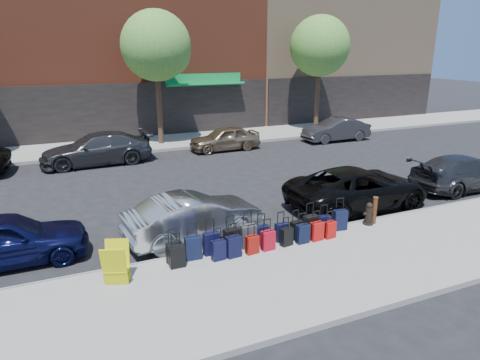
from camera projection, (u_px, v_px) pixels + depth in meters
name	position (u px, v px, depth m)	size (l,w,h in m)	color
ground	(207.00, 197.00, 16.25)	(120.00, 120.00, 0.00)	black
sidewalk_near	(294.00, 275.00, 10.53)	(60.00, 4.00, 0.15)	gray
sidewalk_far	(151.00, 143.00, 24.98)	(60.00, 4.00, 0.15)	gray
curb_near	(259.00, 242.00, 12.30)	(60.00, 0.08, 0.15)	gray
curb_far	(159.00, 151.00, 23.21)	(60.00, 0.08, 0.15)	gray
building_right	(316.00, 2.00, 35.40)	(15.00, 12.12, 18.00)	#94785B
tree_center	(159.00, 48.00, 23.20)	(3.80, 3.80, 7.27)	black
tree_right	(322.00, 48.00, 27.19)	(3.80, 3.80, 7.27)	black
suitcase_front_0	(174.00, 252.00, 10.91)	(0.41, 0.28, 0.92)	black
suitcase_front_1	(193.00, 248.00, 11.10)	(0.43, 0.25, 1.01)	black
suitcase_front_2	(211.00, 243.00, 11.36)	(0.42, 0.24, 0.99)	black
suitcase_front_3	(231.00, 240.00, 11.56)	(0.43, 0.26, 1.00)	black
suitcase_front_4	(248.00, 236.00, 11.75)	(0.44, 0.24, 1.05)	#343438
suitcase_front_5	(262.00, 235.00, 11.92)	(0.39, 0.23, 0.91)	black
suitcase_front_6	(281.00, 232.00, 12.14)	(0.37, 0.22, 0.87)	black
suitcase_front_7	(296.00, 230.00, 12.29)	(0.38, 0.24, 0.86)	black
suitcase_front_8	(310.00, 226.00, 12.45)	(0.44, 0.27, 1.01)	black
suitcase_front_9	(324.00, 224.00, 12.67)	(0.39, 0.26, 0.87)	black
suitcase_front_10	(340.00, 220.00, 12.89)	(0.44, 0.28, 1.00)	black
suitcase_back_0	(177.00, 256.00, 10.70)	(0.39, 0.22, 0.92)	black
suitcase_back_2	(218.00, 250.00, 11.07)	(0.38, 0.24, 0.86)	black
suitcase_back_3	(233.00, 247.00, 11.22)	(0.41, 0.26, 0.93)	black
suitcase_back_4	(252.00, 245.00, 11.41)	(0.36, 0.24, 0.82)	maroon
suitcase_back_5	(268.00, 240.00, 11.62)	(0.39, 0.24, 0.88)	#A30A1B
suitcase_back_6	(287.00, 237.00, 11.88)	(0.37, 0.26, 0.82)	black
suitcase_back_7	(303.00, 234.00, 12.02)	(0.38, 0.23, 0.88)	black
suitcase_back_8	(317.00, 231.00, 12.19)	(0.38, 0.24, 0.88)	#B30E0B
suitcase_back_9	(330.00, 230.00, 12.35)	(0.36, 0.24, 0.81)	#B30E0B
fire_hydrant	(369.00, 214.00, 13.29)	(0.37, 0.32, 0.71)	black
bollard	(375.00, 210.00, 13.30)	(0.16, 0.16, 0.88)	#38190C
display_rack	(116.00, 264.00, 9.90)	(0.73, 0.77, 1.00)	#D1CE0B
car_near_0	(5.00, 240.00, 11.03)	(1.64, 4.07, 1.39)	#0D1039
car_near_1	(194.00, 217.00, 12.57)	(1.43, 4.10, 1.35)	silver
car_near_2	(358.00, 188.00, 14.98)	(2.40, 5.20, 1.44)	black
car_near_3	(464.00, 172.00, 17.01)	(1.90, 4.67, 1.36)	#313234
car_far_1	(97.00, 149.00, 20.61)	(2.11, 5.20, 1.51)	#363739
car_far_2	(225.00, 138.00, 23.46)	(1.56, 3.87, 1.32)	#927859
car_far_3	(336.00, 130.00, 25.81)	(1.44, 4.14, 1.37)	#38383A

